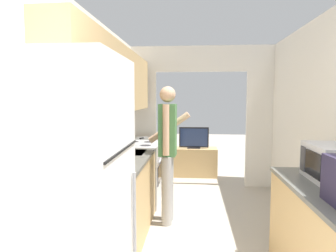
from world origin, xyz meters
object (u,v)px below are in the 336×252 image
object	(u,v)px
tv_cabinet	(194,162)
television	(194,138)
refrigerator	(59,219)
knife	(142,138)
range_oven	(139,172)
microwave	(335,163)
person	(168,150)

from	to	relation	value
tv_cabinet	television	distance (m)	0.50
tv_cabinet	television	bearing A→B (deg)	-90.00
refrigerator	knife	bearing A→B (deg)	91.92
range_oven	television	size ratio (longest dim) A/B	1.76
refrigerator	knife	distance (m)	3.42
range_oven	microwave	distance (m)	2.81
television	knife	xyz separation A→B (m)	(-0.88, -1.01, 0.13)
person	tv_cabinet	world-z (taller)	person
television	tv_cabinet	bearing A→B (deg)	90.00
refrigerator	person	distance (m)	2.17
person	range_oven	bearing A→B (deg)	37.38
tv_cabinet	person	bearing A→B (deg)	-98.06
person	microwave	world-z (taller)	person
refrigerator	television	xyz separation A→B (m)	(0.76, 4.42, -0.12)
tv_cabinet	television	xyz separation A→B (m)	(-0.00, -0.04, 0.50)
range_oven	knife	bearing A→B (deg)	95.19
tv_cabinet	range_oven	bearing A→B (deg)	-117.10
refrigerator	tv_cabinet	xyz separation A→B (m)	(0.76, 4.47, -0.62)
person	tv_cabinet	bearing A→B (deg)	-5.15
microwave	refrigerator	bearing A→B (deg)	-153.58
range_oven	knife	size ratio (longest dim) A/B	3.32
person	television	world-z (taller)	person
range_oven	microwave	xyz separation A→B (m)	(1.98, -1.89, 0.60)
microwave	knife	bearing A→B (deg)	129.53
range_oven	tv_cabinet	distance (m)	1.82
refrigerator	person	bearing A→B (deg)	78.48
refrigerator	tv_cabinet	world-z (taller)	refrigerator
person	knife	size ratio (longest dim) A/B	5.52
refrigerator	television	size ratio (longest dim) A/B	3.07
refrigerator	microwave	distance (m)	2.15
range_oven	television	world-z (taller)	range_oven
microwave	knife	distance (m)	3.20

